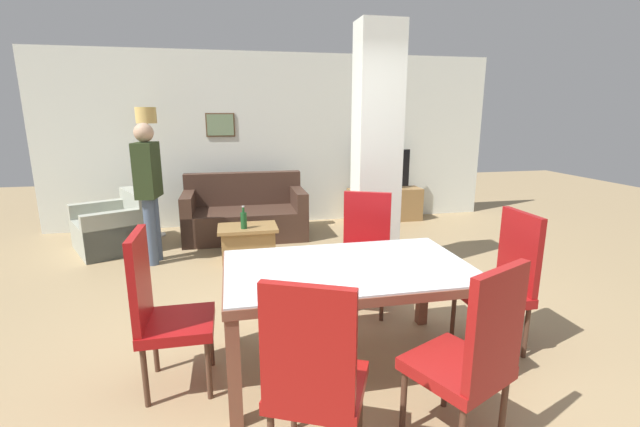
# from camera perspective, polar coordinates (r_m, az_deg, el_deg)

# --- Properties ---
(ground_plane) EXTENTS (18.00, 18.00, 0.00)m
(ground_plane) POSITION_cam_1_polar(r_m,az_deg,el_deg) (3.32, 3.56, -19.35)
(ground_plane) COLOR #9F865E
(back_wall) EXTENTS (7.20, 0.09, 2.70)m
(back_wall) POSITION_cam_1_polar(r_m,az_deg,el_deg) (7.02, -5.72, 9.69)
(back_wall) COLOR silver
(back_wall) RESTS_ON ground_plane
(divider_pillar) EXTENTS (0.47, 0.36, 2.70)m
(divider_pillar) POSITION_cam_1_polar(r_m,az_deg,el_deg) (4.69, 7.53, 7.83)
(divider_pillar) COLOR silver
(divider_pillar) RESTS_ON ground_plane
(dining_table) EXTENTS (1.70, 1.04, 0.76)m
(dining_table) POSITION_cam_1_polar(r_m,az_deg,el_deg) (3.03, 3.73, -9.51)
(dining_table) COLOR brown
(dining_table) RESTS_ON ground_plane
(dining_chair_head_right) EXTENTS (0.46, 0.46, 1.07)m
(dining_chair_head_right) POSITION_cam_1_polar(r_m,az_deg,el_deg) (3.56, 23.22, -7.87)
(dining_chair_head_right) COLOR maroon
(dining_chair_head_right) RESTS_ON ground_plane
(dining_chair_near_right) EXTENTS (0.61, 0.61, 1.07)m
(dining_chair_near_right) POSITION_cam_1_polar(r_m,az_deg,el_deg) (2.47, 19.61, -17.20)
(dining_chair_near_right) COLOR maroon
(dining_chair_near_right) RESTS_ON ground_plane
(dining_chair_near_left) EXTENTS (0.61, 0.61, 1.07)m
(dining_chair_near_left) POSITION_cam_1_polar(r_m,az_deg,el_deg) (2.19, -0.81, -20.63)
(dining_chair_near_left) COLOR maroon
(dining_chair_near_left) RESTS_ON ground_plane
(dining_chair_head_left) EXTENTS (0.46, 0.46, 1.07)m
(dining_chair_head_left) POSITION_cam_1_polar(r_m,az_deg,el_deg) (2.99, -20.34, -11.66)
(dining_chair_head_left) COLOR #9C1012
(dining_chair_head_left) RESTS_ON ground_plane
(dining_chair_far_right) EXTENTS (0.61, 0.61, 1.07)m
(dining_chair_far_right) POSITION_cam_1_polar(r_m,az_deg,el_deg) (3.99, 6.01, -4.58)
(dining_chair_far_right) COLOR maroon
(dining_chair_far_right) RESTS_ON ground_plane
(sofa) EXTENTS (1.73, 0.90, 0.91)m
(sofa) POSITION_cam_1_polar(r_m,az_deg,el_deg) (6.37, -9.95, -0.34)
(sofa) COLOR #422C22
(sofa) RESTS_ON ground_plane
(armchair) EXTENTS (1.18, 1.22, 0.75)m
(armchair) POSITION_cam_1_polar(r_m,az_deg,el_deg) (6.34, -25.63, -1.89)
(armchair) COLOR #A1A696
(armchair) RESTS_ON ground_plane
(coffee_table) EXTENTS (0.72, 0.49, 0.43)m
(coffee_table) POSITION_cam_1_polar(r_m,az_deg,el_deg) (5.36, -9.56, -3.86)
(coffee_table) COLOR olive
(coffee_table) RESTS_ON ground_plane
(bottle) EXTENTS (0.08, 0.08, 0.28)m
(bottle) POSITION_cam_1_polar(r_m,az_deg,el_deg) (5.19, -10.14, -0.84)
(bottle) COLOR #194C23
(bottle) RESTS_ON coffee_table
(tv_stand) EXTENTS (1.23, 0.40, 0.54)m
(tv_stand) POSITION_cam_1_polar(r_m,az_deg,el_deg) (7.31, 8.60, 1.20)
(tv_stand) COLOR olive
(tv_stand) RESTS_ON ground_plane
(tv_screen) EXTENTS (0.85, 0.24, 0.65)m
(tv_screen) POSITION_cam_1_polar(r_m,az_deg,el_deg) (7.21, 8.77, 5.75)
(tv_screen) COLOR black
(tv_screen) RESTS_ON tv_stand
(floor_lamp) EXTENTS (0.28, 0.28, 1.86)m
(floor_lamp) POSITION_cam_1_polar(r_m,az_deg,el_deg) (6.59, -22.04, 10.30)
(floor_lamp) COLOR #B7B7BC
(floor_lamp) RESTS_ON ground_plane
(standing_person) EXTENTS (0.27, 0.41, 1.68)m
(standing_person) POSITION_cam_1_polar(r_m,az_deg,el_deg) (5.43, -21.90, 3.64)
(standing_person) COLOR #45556D
(standing_person) RESTS_ON ground_plane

